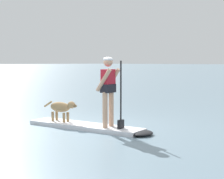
# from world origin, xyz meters

# --- Properties ---
(ground_plane) EXTENTS (400.00, 400.00, 0.00)m
(ground_plane) POSITION_xyz_m (0.00, 0.00, 0.00)
(ground_plane) COLOR slate
(paddleboard) EXTENTS (3.45, 1.19, 0.10)m
(paddleboard) POSITION_xyz_m (0.22, 0.04, 0.05)
(paddleboard) COLOR silver
(paddleboard) RESTS_ON ground_plane
(person_paddler) EXTENTS (0.64, 0.53, 1.65)m
(person_paddler) POSITION_xyz_m (0.70, 0.11, 1.06)
(person_paddler) COLOR tan
(person_paddler) RESTS_ON paddleboard
(dog) EXTENTS (1.09, 0.32, 0.54)m
(dog) POSITION_xyz_m (-0.74, -0.12, 0.46)
(dog) COLOR #997A51
(dog) RESTS_ON paddleboard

